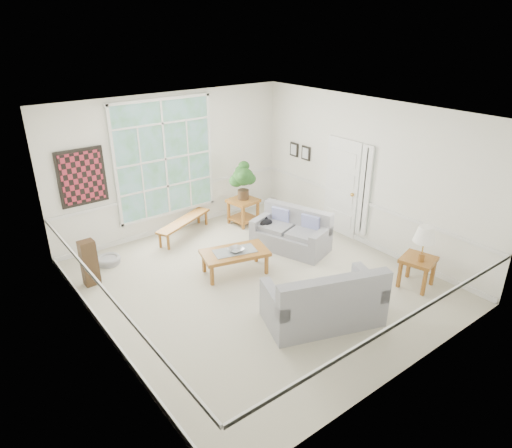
{
  "coord_description": "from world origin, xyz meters",
  "views": [
    {
      "loc": [
        -4.34,
        -5.6,
        4.34
      ],
      "look_at": [
        0.1,
        0.2,
        1.05
      ],
      "focal_mm": 32.0,
      "sensor_mm": 36.0,
      "label": 1
    }
  ],
  "objects_px": {
    "coffee_table": "(235,262)",
    "side_table": "(416,272)",
    "loveseat_front": "(323,294)",
    "end_table": "(243,211)",
    "loveseat_right": "(291,230)"
  },
  "relations": [
    {
      "from": "loveseat_right",
      "to": "loveseat_front",
      "type": "height_order",
      "value": "loveseat_front"
    },
    {
      "from": "loveseat_front",
      "to": "side_table",
      "type": "bearing_deg",
      "value": 11.86
    },
    {
      "from": "coffee_table",
      "to": "side_table",
      "type": "distance_m",
      "value": 3.25
    },
    {
      "from": "loveseat_right",
      "to": "end_table",
      "type": "height_order",
      "value": "loveseat_right"
    },
    {
      "from": "loveseat_right",
      "to": "end_table",
      "type": "xyz_separation_m",
      "value": [
        -0.02,
        1.62,
        -0.12
      ]
    },
    {
      "from": "end_table",
      "to": "coffee_table",
      "type": "bearing_deg",
      "value": -129.83
    },
    {
      "from": "coffee_table",
      "to": "side_table",
      "type": "xyz_separation_m",
      "value": [
        2.27,
        -2.32,
        0.05
      ]
    },
    {
      "from": "loveseat_right",
      "to": "coffee_table",
      "type": "bearing_deg",
      "value": 165.8
    },
    {
      "from": "end_table",
      "to": "side_table",
      "type": "height_order",
      "value": "end_table"
    },
    {
      "from": "coffee_table",
      "to": "end_table",
      "type": "height_order",
      "value": "end_table"
    },
    {
      "from": "coffee_table",
      "to": "loveseat_right",
      "type": "bearing_deg",
      "value": 19.91
    },
    {
      "from": "loveseat_front",
      "to": "side_table",
      "type": "distance_m",
      "value": 2.06
    },
    {
      "from": "loveseat_right",
      "to": "coffee_table",
      "type": "relative_size",
      "value": 1.26
    },
    {
      "from": "loveseat_right",
      "to": "loveseat_front",
      "type": "bearing_deg",
      "value": -138.67
    },
    {
      "from": "loveseat_front",
      "to": "coffee_table",
      "type": "relative_size",
      "value": 1.46
    }
  ]
}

